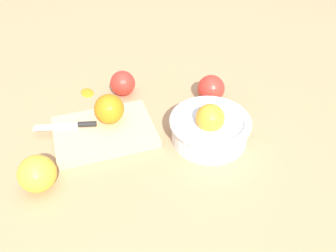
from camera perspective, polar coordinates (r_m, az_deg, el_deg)
name	(u,v)px	position (r m, az deg, el deg)	size (l,w,h in m)	color
ground_plane	(144,118)	(0.94, -4.02, 1.40)	(2.40, 2.40, 0.00)	tan
bowl	(210,127)	(0.85, 6.85, -0.09)	(0.20, 0.20, 0.11)	silver
cutting_board	(104,132)	(0.88, -10.38, -0.95)	(0.24, 0.18, 0.02)	#DBB77F
orange_on_board	(109,109)	(0.88, -9.62, 2.78)	(0.07, 0.07, 0.07)	orange
knife	(74,125)	(0.90, -15.18, 0.10)	(0.16, 0.04, 0.01)	silver
apple_back_right	(37,174)	(0.78, -20.66, -7.32)	(0.08, 0.08, 0.08)	gold
apple_front_right	(123,83)	(1.01, -7.44, 6.96)	(0.07, 0.07, 0.07)	red
apple_front_left	(211,89)	(0.98, 7.06, 6.10)	(0.08, 0.08, 0.08)	red
citrus_peel	(87,92)	(1.05, -13.12, 5.48)	(0.05, 0.04, 0.01)	orange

